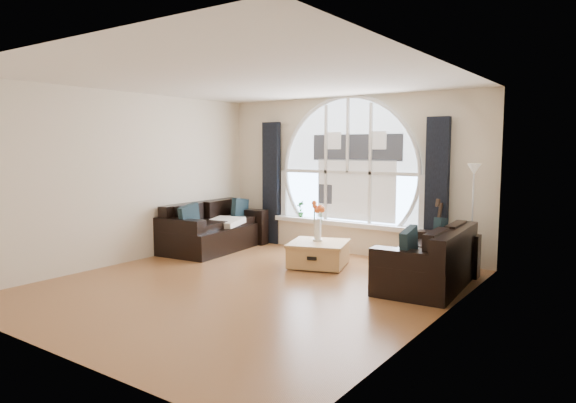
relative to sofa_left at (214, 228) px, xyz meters
The scene contains 21 objects.
ground 2.57m from the sofa_left, 36.41° to the right, with size 5.00×5.50×0.01m, color brown.
ceiling 3.43m from the sofa_left, 36.41° to the right, with size 5.00×5.50×0.01m, color silver.
wall_back 2.57m from the sofa_left, 31.23° to the left, with size 5.00×0.01×2.70m, color beige.
wall_front 4.82m from the sofa_left, 64.34° to the right, with size 5.00×0.01×2.70m, color beige.
wall_left 1.84m from the sofa_left, 106.73° to the right, with size 0.01×5.50×2.70m, color beige.
wall_right 4.88m from the sofa_left, 18.36° to the right, with size 0.01×5.50×2.70m, color beige.
attic_slope 4.91m from the sofa_left, 19.57° to the right, with size 0.92×5.50×0.72m, color silver.
arched_window 2.67m from the sofa_left, 30.61° to the left, with size 2.60×0.06×2.15m, color silver.
window_sill 2.35m from the sofa_left, 29.14° to the left, with size 2.90×0.22×0.08m, color white.
window_frame 2.66m from the sofa_left, 29.99° to the left, with size 2.76×0.08×2.15m, color white.
neighbor_house 2.73m from the sofa_left, 28.57° to the left, with size 1.70×0.02×1.50m, color silver.
curtain_left 1.42m from the sofa_left, 68.29° to the left, with size 0.35×0.12×2.30m, color black.
curtain_right 3.89m from the sofa_left, 17.09° to the left, with size 0.35×0.12×2.30m, color black.
sofa_left is the anchor object (origin of this frame).
sofa_right 4.00m from the sofa_left, ahead, with size 0.88×1.77×0.79m, color black.
coffee_chest 2.21m from the sofa_left, ahead, with size 0.86×0.86×0.42m, color #AF8148.
throw_blanket 0.22m from the sofa_left, 37.09° to the left, with size 0.55×0.55×0.10m, color silver.
vase_flowers 2.18m from the sofa_left, ahead, with size 0.24×0.24×0.70m, color white.
floor_lamp 4.37m from the sofa_left, 12.21° to the left, with size 0.24×0.24×1.60m, color #B2B2B2.
guitar 3.87m from the sofa_left, 15.47° to the left, with size 0.36×0.24×1.06m, color brown.
potted_plant 1.61m from the sofa_left, 46.00° to the left, with size 0.16×0.11×0.30m, color #1E6023.
Camera 1 is at (4.26, -5.15, 1.84)m, focal length 31.98 mm.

